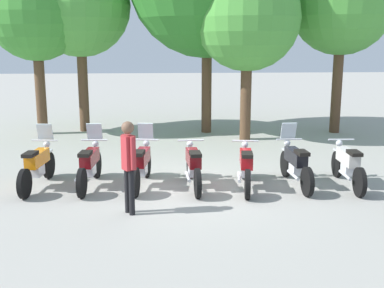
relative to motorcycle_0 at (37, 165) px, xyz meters
name	(u,v)px	position (x,y,z in m)	size (l,w,h in m)	color
ground_plane	(193,187)	(3.53, -0.25, -0.52)	(80.00, 80.00, 0.00)	#9E9B93
motorcycle_0	(37,165)	(0.00, 0.00, 0.00)	(0.64, 2.19, 1.37)	black
motorcycle_1	(90,164)	(1.18, -0.02, 0.00)	(0.62, 2.19, 1.37)	black
motorcycle_2	(142,164)	(2.36, -0.05, 0.00)	(0.67, 2.18, 1.37)	black
motorcycle_3	(193,165)	(3.53, -0.22, -0.01)	(0.62, 2.19, 0.99)	black
motorcycle_4	(246,166)	(4.71, -0.36, -0.01)	(0.67, 2.18, 0.99)	black
motorcycle_5	(295,163)	(5.88, -0.25, 0.00)	(0.62, 2.19, 1.37)	black
motorcycle_6	(348,164)	(7.06, -0.37, -0.01)	(0.62, 2.19, 0.99)	black
person_1	(129,160)	(2.19, -1.88, 0.56)	(0.33, 0.38, 1.81)	black
tree_0	(35,13)	(-1.42, 6.55, 3.67)	(3.29, 3.29, 5.86)	brown
tree_1	(79,6)	(0.00, 7.06, 3.95)	(3.61, 3.61, 6.30)	brown
tree_3	(248,19)	(5.64, 5.01, 3.45)	(3.41, 3.41, 5.69)	brown
tree_4	(342,4)	(9.14, 6.14, 4.02)	(3.59, 3.59, 6.35)	brown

